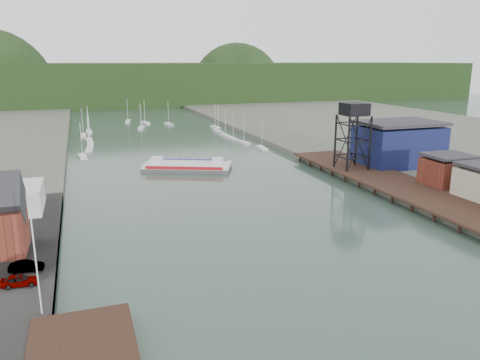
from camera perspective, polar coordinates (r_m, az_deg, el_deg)
ground at (r=55.72m, az=14.23°, el=-16.28°), size 600.00×600.00×0.00m
east_land at (r=171.32m, az=25.72°, el=3.56°), size 120.00×400.00×3.20m
east_pier at (r=109.49m, az=17.84°, el=-0.11°), size 14.00×70.00×2.45m
flagpole at (r=53.88m, az=-23.62°, el=-9.15°), size 0.16×0.16×12.00m
lift_tower at (r=116.50m, az=13.75°, el=7.90°), size 6.50×6.50×16.00m
blue_shed at (r=127.87m, az=18.74°, el=4.21°), size 20.50×14.50×11.30m
marina_sailboats at (r=182.25m, az=-10.07°, el=5.45°), size 57.71×92.65×0.90m
distant_hills at (r=342.17m, az=-15.27°, el=10.96°), size 500.00×120.00×80.00m
chain_ferry at (r=123.93m, az=-6.44°, el=1.69°), size 24.32×17.29×3.25m
car_west_a at (r=63.38m, az=-25.29°, el=-10.99°), size 4.34×1.91×1.45m
car_west_b at (r=67.10m, az=-24.60°, el=-9.53°), size 4.35×1.90×1.39m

